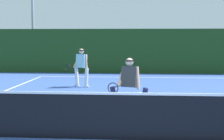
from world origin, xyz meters
TOP-DOWN VIEW (x-y plane):
  - ground_plane at (0.00, 0.00)m, footprint 80.00×80.00m
  - court_line_baseline_far at (0.00, 11.48)m, footprint 10.78×0.10m
  - court_line_service at (0.00, 6.14)m, footprint 8.79×0.10m
  - court_line_centre at (0.00, 3.20)m, footprint 0.10×6.40m
  - tennis_net at (0.00, 0.00)m, footprint 11.80×0.09m
  - player_near at (-0.31, 2.26)m, footprint 1.09×0.87m
  - player_far at (-2.53, 7.71)m, footprint 1.02×0.82m
  - back_fence_windscreen at (0.00, 13.59)m, footprint 19.01×0.12m

SIDE VIEW (x-z plane):
  - ground_plane at x=0.00m, z-range 0.00..0.00m
  - court_line_baseline_far at x=0.00m, z-range 0.00..0.01m
  - court_line_service at x=0.00m, z-range 0.00..0.01m
  - court_line_centre at x=0.00m, z-range 0.00..0.01m
  - tennis_net at x=0.00m, z-range -0.01..1.05m
  - player_near at x=-0.31m, z-range 0.08..1.67m
  - player_far at x=-2.53m, z-range 0.08..1.74m
  - back_fence_windscreen at x=0.00m, z-range 0.00..2.62m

